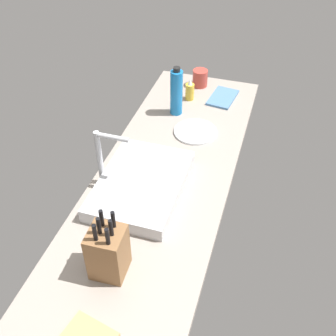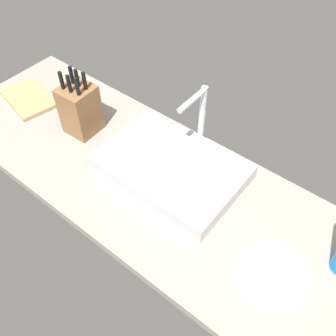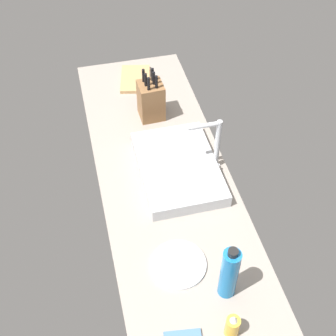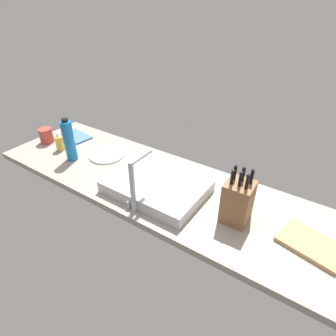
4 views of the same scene
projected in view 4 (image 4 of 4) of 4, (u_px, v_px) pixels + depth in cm
name	position (u px, v px, depth cm)	size (l,w,h in cm)	color
countertop_slab	(155.00, 184.00, 150.29)	(194.34, 57.98, 3.50)	gray
sink_basin	(156.00, 186.00, 140.72)	(48.37, 33.59, 6.08)	#B7BABF
faucet	(134.00, 181.00, 122.67)	(5.50, 14.82, 26.55)	#B7BABF
knife_block	(237.00, 201.00, 120.02)	(12.02, 12.27, 26.17)	brown
cutting_board	(311.00, 244.00, 111.84)	(23.95, 15.66, 1.80)	tan
soap_bottle	(59.00, 143.00, 175.71)	(4.82, 4.82, 11.90)	gold
water_bottle	(69.00, 141.00, 162.31)	(6.39, 6.39, 26.24)	#1970B7
dinner_plate	(107.00, 155.00, 171.85)	(21.30, 21.30, 1.20)	white
dish_towel	(76.00, 136.00, 193.10)	(20.70, 12.65, 1.20)	teal
coffee_mug	(46.00, 136.00, 184.65)	(8.56, 8.56, 9.64)	#B23D33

